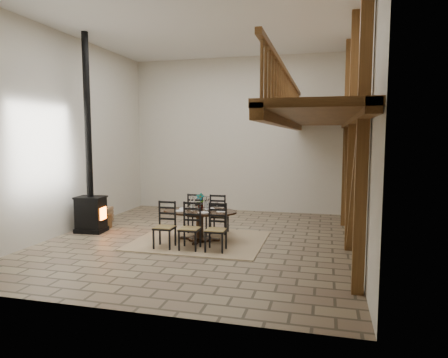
% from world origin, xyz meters
% --- Properties ---
extents(ground, '(8.00, 8.00, 0.00)m').
position_xyz_m(ground, '(0.00, 0.00, 0.00)').
color(ground, '#8A795C').
rests_on(ground, ground).
extents(room_shell, '(7.02, 8.02, 5.01)m').
position_xyz_m(room_shell, '(1.19, 0.00, 3.01)').
color(room_shell, beige).
rests_on(room_shell, ground).
extents(rug, '(3.00, 2.50, 0.02)m').
position_xyz_m(rug, '(0.02, -0.10, 0.01)').
color(rug, tan).
rests_on(rug, ground).
extents(dining_table, '(1.79, 1.99, 1.13)m').
position_xyz_m(dining_table, '(0.03, -0.20, 0.40)').
color(dining_table, black).
rests_on(dining_table, ground).
extents(wood_stove, '(0.75, 0.60, 5.00)m').
position_xyz_m(wood_stove, '(-2.96, 0.06, 1.11)').
color(wood_stove, black).
rests_on(wood_stove, ground).
extents(log_basket, '(0.58, 0.58, 0.48)m').
position_xyz_m(log_basket, '(-2.98, 0.54, 0.21)').
color(log_basket, brown).
rests_on(log_basket, ground).
extents(log_stack, '(0.33, 0.45, 0.43)m').
position_xyz_m(log_stack, '(-3.25, 1.21, 0.22)').
color(log_stack, tan).
rests_on(log_stack, ground).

